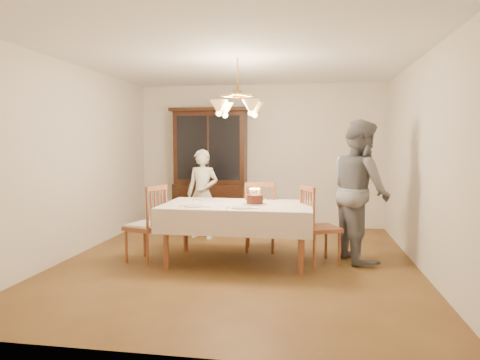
% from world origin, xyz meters
% --- Properties ---
extents(ground, '(5.00, 5.00, 0.00)m').
position_xyz_m(ground, '(0.00, 0.00, 0.00)').
color(ground, brown).
rests_on(ground, ground).
extents(room_shell, '(5.00, 5.00, 5.00)m').
position_xyz_m(room_shell, '(0.00, 0.00, 1.58)').
color(room_shell, white).
rests_on(room_shell, ground).
extents(dining_table, '(1.90, 1.10, 0.76)m').
position_xyz_m(dining_table, '(0.00, 0.00, 0.68)').
color(dining_table, brown).
rests_on(dining_table, ground).
extents(china_hutch, '(1.38, 0.54, 2.16)m').
position_xyz_m(china_hutch, '(-0.88, 2.25, 1.04)').
color(china_hutch, black).
rests_on(china_hutch, ground).
extents(chair_far_side, '(0.47, 0.45, 1.00)m').
position_xyz_m(chair_far_side, '(0.22, 0.62, 0.44)').
color(chair_far_side, brown).
rests_on(chair_far_side, ground).
extents(chair_left_end, '(0.54, 0.55, 1.00)m').
position_xyz_m(chair_left_end, '(-1.18, -0.16, 0.45)').
color(chair_left_end, brown).
rests_on(chair_left_end, ground).
extents(chair_right_end, '(0.56, 0.57, 1.00)m').
position_xyz_m(chair_right_end, '(1.05, 0.11, 0.44)').
color(chair_right_end, brown).
rests_on(chair_right_end, ground).
extents(elderly_woman, '(0.57, 0.42, 1.44)m').
position_xyz_m(elderly_woman, '(-0.79, 1.28, 0.72)').
color(elderly_woman, beige).
rests_on(elderly_woman, ground).
extents(adult_in_grey, '(0.94, 1.07, 1.84)m').
position_xyz_m(adult_in_grey, '(1.56, 0.37, 0.92)').
color(adult_in_grey, slate).
rests_on(adult_in_grey, ground).
extents(birthday_cake, '(0.30, 0.30, 0.21)m').
position_xyz_m(birthday_cake, '(0.22, -0.03, 0.82)').
color(birthday_cake, white).
rests_on(birthday_cake, dining_table).
extents(place_setting_near_left, '(0.39, 0.24, 0.02)m').
position_xyz_m(place_setting_near_left, '(-0.49, -0.30, 0.77)').
color(place_setting_near_left, white).
rests_on(place_setting_near_left, dining_table).
extents(place_setting_near_right, '(0.38, 0.24, 0.02)m').
position_xyz_m(place_setting_near_right, '(0.12, -0.34, 0.77)').
color(place_setting_near_right, white).
rests_on(place_setting_near_right, dining_table).
extents(place_setting_far_left, '(0.40, 0.25, 0.02)m').
position_xyz_m(place_setting_far_left, '(-0.47, 0.32, 0.77)').
color(place_setting_far_left, white).
rests_on(place_setting_far_left, dining_table).
extents(chandelier, '(0.62, 0.62, 0.73)m').
position_xyz_m(chandelier, '(-0.00, -0.00, 1.98)').
color(chandelier, '#BF8C3F').
rests_on(chandelier, ground).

